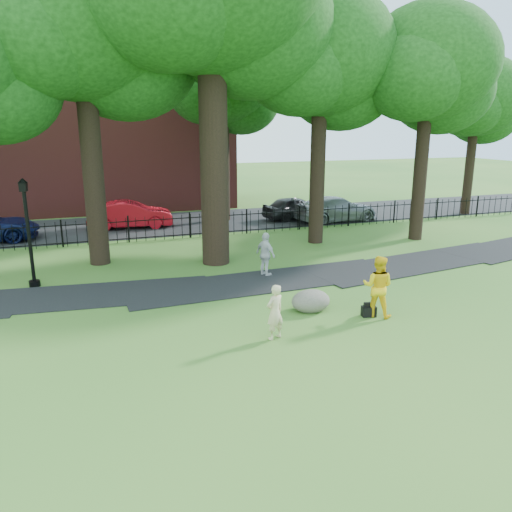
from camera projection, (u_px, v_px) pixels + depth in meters
name	position (u px, v px, depth m)	size (l,w,h in m)	color
ground	(280.00, 325.00, 14.15)	(120.00, 120.00, 0.00)	#326824
footpath	(265.00, 282.00, 18.03)	(36.00, 2.60, 0.03)	black
street	(176.00, 223.00, 28.74)	(80.00, 7.00, 0.02)	black
iron_fence	(190.00, 226.00, 24.94)	(44.00, 0.04, 1.20)	black
brick_building	(90.00, 117.00, 33.22)	(18.00, 8.00, 12.00)	maroon
tree_row	(215.00, 56.00, 19.91)	(26.82, 7.96, 12.42)	black
woman	(275.00, 312.00, 13.05)	(0.55, 0.36, 1.50)	beige
man	(378.00, 286.00, 14.59)	(0.89, 0.70, 1.84)	yellow
pedestrian	(266.00, 254.00, 18.54)	(0.97, 0.40, 1.66)	silver
boulder	(311.00, 299.00, 15.17)	(1.21, 0.91, 0.71)	#666055
lamppost	(29.00, 235.00, 17.07)	(0.38, 0.38, 3.79)	black
backpack	(369.00, 311.00, 14.75)	(0.41, 0.26, 0.31)	black
red_bag	(304.00, 305.00, 15.29)	(0.39, 0.25, 0.27)	maroon
red_sedan	(130.00, 215.00, 27.27)	(1.57, 4.51, 1.49)	#B70E1A
grey_car	(295.00, 208.00, 29.89)	(1.61, 4.01, 1.37)	black
silver_car	(336.00, 209.00, 29.18)	(2.05, 5.05, 1.47)	gray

